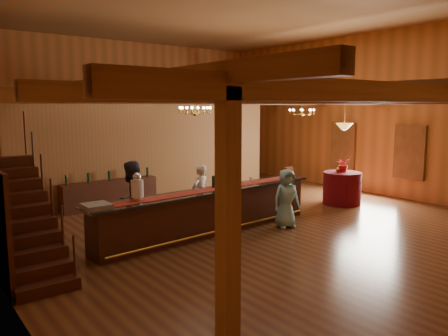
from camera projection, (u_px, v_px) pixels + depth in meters
floor at (234, 218)px, 11.89m from camera, size 14.00×14.00×0.00m
ceiling at (235, 8)px, 11.12m from camera, size 14.00×14.00×0.00m
wall_back at (122, 113)px, 17.00m from camera, size 12.00×0.10×5.50m
wall_right at (369, 114)px, 15.11m from camera, size 0.10×14.00×5.50m
beam_grid at (223, 98)px, 11.83m from camera, size 11.90×13.90×0.39m
support_posts at (246, 161)px, 11.27m from camera, size 9.20×10.20×3.20m
partition_wall at (154, 152)px, 14.12m from camera, size 9.00×0.18×3.10m
window_right_front at (410, 152)px, 13.99m from camera, size 0.12×1.05×1.75m
window_right_back at (343, 146)px, 16.04m from camera, size 0.12×1.05×1.75m
staircase at (25, 218)px, 7.88m from camera, size 1.00×2.80×2.00m
backroom_boxes at (134, 175)px, 15.96m from camera, size 4.10×0.60×1.10m
tasting_bar at (210, 211)px, 10.39m from camera, size 6.32×1.22×1.06m
beverage_dispenser at (137, 187)px, 9.06m from camera, size 0.26×0.26×0.60m
glass_rack_tray at (97, 206)px, 8.39m from camera, size 0.50×0.50×0.10m
raffle_drum at (288, 171)px, 12.06m from camera, size 0.34×0.24×0.30m
bar_bottle_0 at (213, 182)px, 10.52m from camera, size 0.07×0.07×0.30m
bar_bottle_1 at (224, 180)px, 10.75m from camera, size 0.07×0.07×0.30m
backbar_shelf at (110, 194)px, 13.03m from camera, size 2.94×0.55×0.82m
round_table at (342, 188)px, 13.48m from camera, size 1.15×1.15×1.00m
chandelier_left at (195, 110)px, 10.92m from camera, size 0.80×0.80×0.44m
chandelier_right at (302, 112)px, 14.10m from camera, size 0.80×0.80×0.52m
pendant_lamp at (344, 126)px, 13.21m from camera, size 0.52×0.52×0.90m
bartender at (200, 195)px, 11.12m from camera, size 0.65×0.53×1.55m
staff_second at (131, 201)px, 9.83m from camera, size 1.09×1.02×1.79m
guest at (286, 198)px, 10.83m from camera, size 0.81×0.62×1.47m
floor_plant at (194, 173)px, 15.48m from camera, size 0.87×0.78×1.31m
table_flowers at (343, 164)px, 13.42m from camera, size 0.45×0.39×0.50m
table_vase at (339, 167)px, 13.47m from camera, size 0.18×0.18×0.32m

